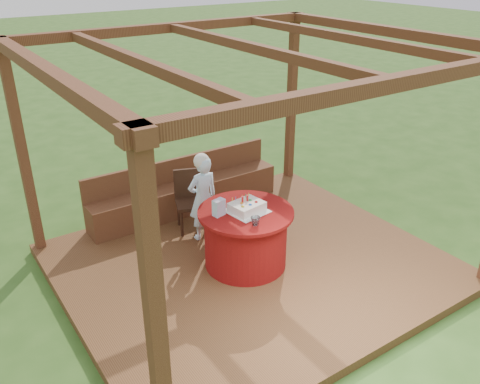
# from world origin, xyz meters

# --- Properties ---
(ground) EXTENTS (60.00, 60.00, 0.00)m
(ground) POSITION_xyz_m (0.00, 0.00, 0.00)
(ground) COLOR #2D531B
(ground) RESTS_ON ground
(deck) EXTENTS (4.50, 4.00, 0.12)m
(deck) POSITION_xyz_m (0.00, 0.00, 0.06)
(deck) COLOR brown
(deck) RESTS_ON ground
(pergola) EXTENTS (4.50, 4.00, 2.72)m
(pergola) POSITION_xyz_m (0.00, 0.00, 2.41)
(pergola) COLOR brown
(pergola) RESTS_ON deck
(bench) EXTENTS (3.00, 0.42, 0.80)m
(bench) POSITION_xyz_m (0.00, 1.72, 0.38)
(bench) COLOR brown
(bench) RESTS_ON deck
(table) EXTENTS (1.17, 1.17, 0.75)m
(table) POSITION_xyz_m (-0.09, -0.00, 0.50)
(table) COLOR maroon
(table) RESTS_ON deck
(chair) EXTENTS (0.52, 0.52, 0.86)m
(chair) POSITION_xyz_m (-0.19, 1.21, 0.59)
(chair) COLOR #311A0F
(chair) RESTS_ON deck
(elderly_woman) EXTENTS (0.43, 0.29, 1.23)m
(elderly_woman) POSITION_xyz_m (-0.19, 0.86, 0.75)
(elderly_woman) COLOR #A9DCFB
(elderly_woman) RESTS_ON deck
(birthday_cake) EXTENTS (0.49, 0.49, 0.19)m
(birthday_cake) POSITION_xyz_m (-0.08, -0.02, 0.93)
(birthday_cake) COLOR white
(birthday_cake) RESTS_ON table
(gift_bag) EXTENTS (0.16, 0.12, 0.20)m
(gift_bag) POSITION_xyz_m (-0.41, 0.08, 0.97)
(gift_bag) COLOR #EB98CE
(gift_bag) RESTS_ON table
(drinking_glass) EXTENTS (0.12, 0.12, 0.10)m
(drinking_glass) POSITION_xyz_m (-0.20, -0.35, 0.92)
(drinking_glass) COLOR white
(drinking_glass) RESTS_ON table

